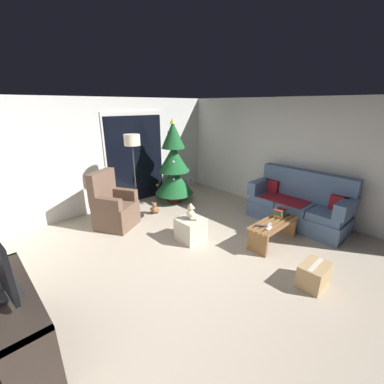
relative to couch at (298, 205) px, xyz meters
The scene contains 20 objects.
ground_plane 2.39m from the couch, 169.26° to the left, with size 7.00×7.00×0.00m, color #B2A38E.
wall_back 4.28m from the couch, 123.51° to the left, with size 5.72×0.12×2.50m, color silver.
wall_right 1.10m from the couch, 39.04° to the left, with size 0.12×6.00×2.50m, color silver.
patio_door_frame 3.87m from the couch, 115.88° to the left, with size 1.60×0.02×2.20m, color silver.
patio_door_glass 3.85m from the couch, 116.00° to the left, with size 1.50×0.02×2.10m, color black.
couch is the anchor object (origin of this frame).
coffee_table 1.10m from the couch, behind, with size 1.10×0.40×0.41m.
remote_silver 1.29m from the couch, behind, with size 0.04×0.16×0.02m, color #ADADB2.
remote_graphite 1.43m from the couch, behind, with size 0.04×0.16×0.02m, color #333338.
remote_white 1.40m from the couch, behind, with size 0.04×0.16×0.02m, color silver.
book_stack 0.79m from the couch, behind, with size 0.27×0.22×0.14m.
cell_phone 0.81m from the couch, behind, with size 0.07×0.14×0.01m, color black.
christmas_tree 2.95m from the couch, 111.15° to the left, with size 0.96×0.96×2.04m.
armchair 3.74m from the couch, 138.83° to the left, with size 0.93×0.93×1.13m.
floor_lamp 3.57m from the couch, 131.36° to the left, with size 0.32×0.32×1.78m.
media_shelf 4.87m from the couch, behind, with size 0.40×1.40×0.75m.
ottoman 2.32m from the couch, 154.21° to the left, with size 0.44×0.44×0.41m, color beige.
teddy_bear_cream 2.30m from the couch, 154.31° to the left, with size 0.21×0.22×0.29m.
teddy_bear_chestnut_by_tree 3.08m from the couch, 127.94° to the left, with size 0.22×0.21×0.29m.
cardboard_box_taped_mid_floor 2.01m from the couch, 148.51° to the right, with size 0.45×0.32×0.33m.
Camera 1 is at (-2.55, -2.44, 2.35)m, focal length 23.67 mm.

